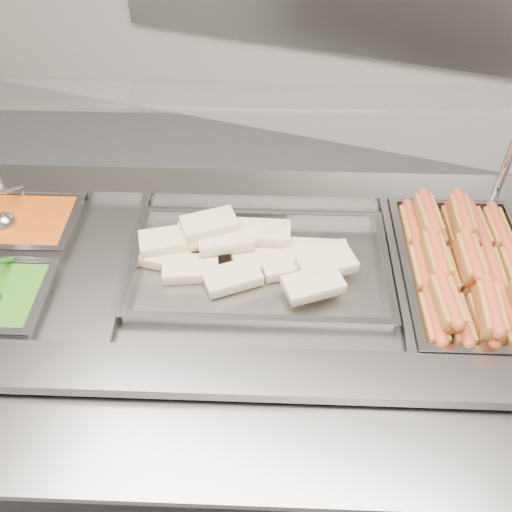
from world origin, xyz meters
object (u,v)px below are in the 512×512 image
(steam_counter, at_px, (241,358))
(pan_wraps, at_px, (260,269))
(sneeze_guard, at_px, (240,100))
(ladle, at_px, (6,221))
(pan_hotdogs, at_px, (465,278))

(steam_counter, xyz_separation_m, pan_wraps, (0.06, 0.02, 0.42))
(pan_wraps, bearing_deg, steam_counter, -163.50)
(sneeze_guard, bearing_deg, pan_wraps, -58.15)
(sneeze_guard, height_order, ladle, sneeze_guard)
(pan_hotdogs, xyz_separation_m, pan_wraps, (-0.53, -0.16, 0.01))
(sneeze_guard, distance_m, pan_wraps, 0.45)
(steam_counter, relative_size, ladle, 10.76)
(sneeze_guard, distance_m, pan_hotdogs, 0.77)
(pan_hotdogs, bearing_deg, ladle, -169.19)
(pan_hotdogs, distance_m, pan_wraps, 0.56)
(pan_hotdogs, bearing_deg, sneeze_guard, 177.22)
(sneeze_guard, bearing_deg, pan_hotdogs, -2.78)
(pan_hotdogs, bearing_deg, pan_wraps, -163.50)
(sneeze_guard, bearing_deg, ladle, -156.18)
(sneeze_guard, relative_size, ladle, 8.79)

